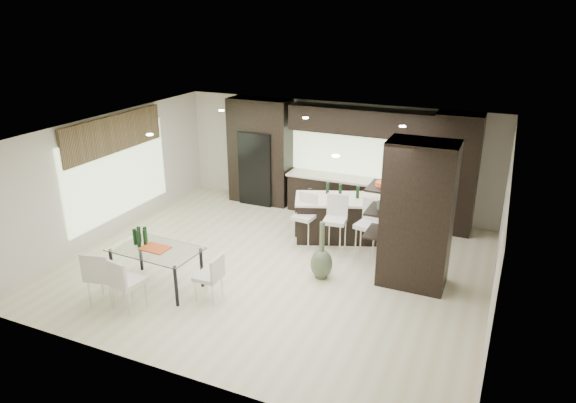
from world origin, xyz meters
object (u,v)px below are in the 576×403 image
at_px(chair_far, 104,278).
at_px(chair_end, 209,279).
at_px(stool_left, 304,226).
at_px(stool_mid, 335,231).
at_px(floor_vase, 322,250).
at_px(bench, 341,222).
at_px(kitchen_island, 346,218).
at_px(chair_near, 128,285).
at_px(dining_table, 157,268).
at_px(stool_right, 367,236).

height_order(chair_far, chair_end, chair_far).
height_order(stool_left, chair_far, stool_left).
bearing_deg(chair_end, stool_mid, -29.15).
bearing_deg(floor_vase, bench, 98.41).
bearing_deg(floor_vase, chair_far, -143.55).
height_order(kitchen_island, chair_far, kitchen_island).
distance_m(floor_vase, chair_near, 3.48).
relative_size(kitchen_island, dining_table, 1.40).
distance_m(chair_far, chair_end, 1.77).
bearing_deg(kitchen_island, stool_left, -152.02).
bearing_deg(kitchen_island, floor_vase, -107.25).
bearing_deg(dining_table, floor_vase, 32.92).
height_order(stool_left, stool_mid, stool_mid).
distance_m(stool_right, dining_table, 4.13).
height_order(stool_mid, floor_vase, floor_vase).
xyz_separation_m(stool_left, stool_mid, (0.69, -0.01, 0.03)).
bearing_deg(dining_table, kitchen_island, 56.79).
bearing_deg(stool_right, floor_vase, -105.07).
bearing_deg(stool_right, dining_table, -128.54).
distance_m(dining_table, chair_far, 0.93).
bearing_deg(kitchen_island, stool_right, -70.35).
distance_m(stool_left, chair_end, 2.74).
bearing_deg(stool_left, chair_far, -118.43).
xyz_separation_m(bench, dining_table, (-2.31, -3.64, 0.12)).
xyz_separation_m(stool_left, chair_end, (-0.71, -2.65, -0.08)).
bearing_deg(stool_left, dining_table, -118.81).
distance_m(stool_mid, chair_far, 4.54).
bearing_deg(bench, stool_left, -95.04).
bearing_deg(chair_near, bench, 72.32).
bearing_deg(stool_right, stool_left, -168.71).
bearing_deg(chair_near, dining_table, 99.94).
bearing_deg(kitchen_island, dining_table, -146.91).
xyz_separation_m(bench, floor_vase, (0.31, -2.11, 0.31)).
height_order(kitchen_island, stool_right, stool_right).
relative_size(stool_left, bench, 0.70).
relative_size(stool_left, stool_right, 0.94).
distance_m(stool_left, dining_table, 3.21).
bearing_deg(chair_far, stool_left, 43.31).
bearing_deg(dining_table, bench, 60.37).
distance_m(bench, floor_vase, 2.16).
height_order(stool_mid, chair_end, stool_mid).
bearing_deg(dining_table, stool_right, 42.36).
bearing_deg(chair_end, stool_right, -39.58).
height_order(stool_mid, bench, stool_mid).
bearing_deg(chair_end, kitchen_island, -23.33).
bearing_deg(stool_mid, chair_end, -124.58).
distance_m(stool_left, stool_mid, 0.69).
bearing_deg(stool_left, stool_right, 4.92).
bearing_deg(stool_right, chair_near, -121.23).
xyz_separation_m(floor_vase, chair_near, (-2.62, -2.29, -0.13)).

